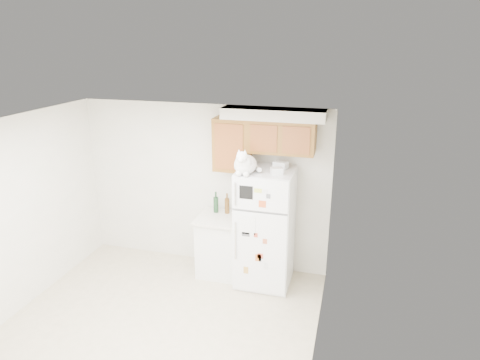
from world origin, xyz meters
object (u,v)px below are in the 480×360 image
at_px(cat, 245,164).
at_px(bottle_amber, 227,203).
at_px(base_counter, 220,244).
at_px(storage_box_front, 277,171).
at_px(storage_box_back, 281,165).
at_px(refrigerator, 265,228).
at_px(bottle_green, 216,202).

height_order(cat, bottle_amber, cat).
bearing_deg(base_counter, bottle_amber, 65.11).
distance_m(cat, storage_box_front, 0.43).
bearing_deg(cat, storage_box_back, 41.23).
bearing_deg(storage_box_back, cat, -124.34).
bearing_deg(refrigerator, cat, -135.75).
height_order(storage_box_back, bottle_amber, storage_box_back).
bearing_deg(bottle_green, storage_box_front, -19.45).
bearing_deg(cat, refrigerator, 44.25).
height_order(storage_box_front, bottle_green, storage_box_front).
xyz_separation_m(refrigerator, storage_box_back, (0.17, 0.13, 0.90)).
distance_m(base_counter, bottle_amber, 0.63).
distance_m(cat, bottle_green, 1.04).
distance_m(cat, storage_box_back, 0.55).
bearing_deg(bottle_amber, base_counter, -114.89).
relative_size(base_counter, storage_box_front, 6.13).
height_order(refrigerator, storage_box_front, storage_box_front).
relative_size(refrigerator, storage_box_front, 11.33).
xyz_separation_m(base_counter, bottle_amber, (0.07, 0.14, 0.61)).
bearing_deg(bottle_amber, refrigerator, -19.23).
relative_size(cat, storage_box_front, 3.51).
relative_size(cat, bottle_amber, 1.70).
distance_m(cat, bottle_amber, 0.97).
bearing_deg(storage_box_back, storage_box_front, -76.60).
bearing_deg(storage_box_front, cat, 169.78).
xyz_separation_m(storage_box_back, bottle_amber, (-0.80, 0.09, -0.68)).
xyz_separation_m(bottle_green, bottle_amber, (0.17, 0.01, -0.01)).
distance_m(refrigerator, bottle_amber, 0.70).
bearing_deg(bottle_amber, storage_box_back, -6.36).
bearing_deg(storage_box_front, base_counter, 142.68).
height_order(base_counter, bottle_green, bottle_green).
distance_m(refrigerator, cat, 1.04).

